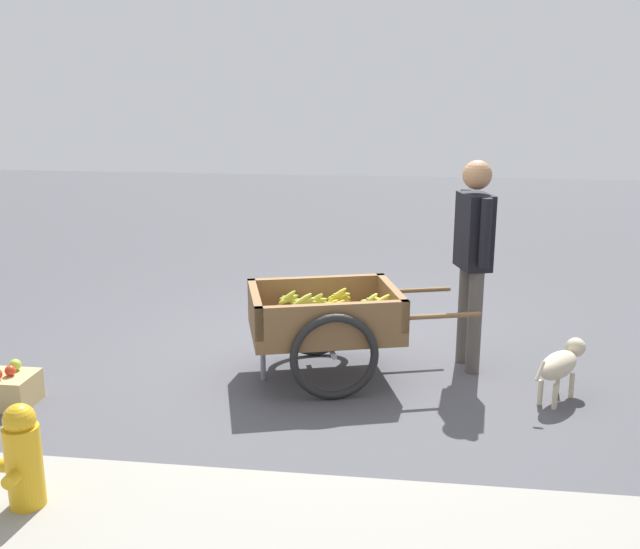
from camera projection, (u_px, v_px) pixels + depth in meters
ground_plane at (317, 359)px, 6.00m from camera, size 24.00×24.00×0.00m
fruit_cart at (326, 322)px, 5.54m from camera, size 1.80×1.20×0.72m
vendor_person at (473, 246)px, 5.58m from camera, size 0.29×0.51×1.63m
dog at (561, 364)px, 5.17m from camera, size 0.43×0.57×0.40m
fire_hydrant at (24, 467)px, 3.66m from camera, size 0.25×0.25×0.67m
plastic_bucket at (378, 296)px, 7.26m from camera, size 0.29×0.29×0.27m
apple_crate at (3, 388)px, 5.13m from camera, size 0.44×0.32×0.31m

